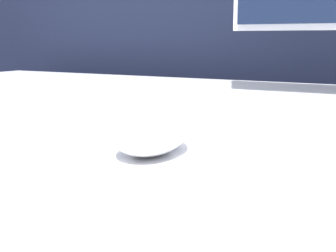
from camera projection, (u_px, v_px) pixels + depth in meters
partition_panel at (309, 131)px, 1.29m from camera, size 5.00×0.03×1.16m
computer_mouse_near at (151, 134)px, 0.45m from camera, size 0.09×0.12×0.04m
keyboard at (207, 110)px, 0.64m from camera, size 0.45×0.19×0.02m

